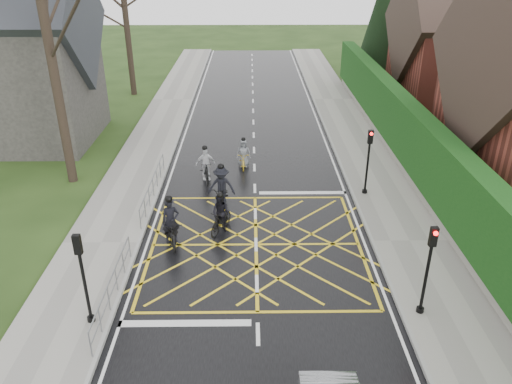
{
  "coord_description": "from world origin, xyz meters",
  "views": [
    {
      "loc": [
        -0.19,
        -16.5,
        10.47
      ],
      "look_at": [
        0.02,
        2.0,
        1.3
      ],
      "focal_mm": 35.0,
      "sensor_mm": 36.0,
      "label": 1
    }
  ],
  "objects_px": {
    "cyclist_back": "(221,217)",
    "cyclist_rear": "(171,228)",
    "cyclist_front": "(206,168)",
    "cyclist_lead": "(244,157)",
    "cyclist_mid": "(222,191)"
  },
  "relations": [
    {
      "from": "cyclist_rear",
      "to": "cyclist_back",
      "type": "relative_size",
      "value": 1.25
    },
    {
      "from": "cyclist_back",
      "to": "cyclist_rear",
      "type": "bearing_deg",
      "value": -130.77
    },
    {
      "from": "cyclist_back",
      "to": "cyclist_mid",
      "type": "xyz_separation_m",
      "value": [
        -0.08,
        2.19,
        0.09
      ]
    },
    {
      "from": "cyclist_back",
      "to": "cyclist_lead",
      "type": "height_order",
      "value": "cyclist_back"
    },
    {
      "from": "cyclist_rear",
      "to": "cyclist_lead",
      "type": "distance_m",
      "value": 7.94
    },
    {
      "from": "cyclist_mid",
      "to": "cyclist_lead",
      "type": "xyz_separation_m",
      "value": [
        0.92,
        4.38,
        -0.18
      ]
    },
    {
      "from": "cyclist_front",
      "to": "cyclist_lead",
      "type": "height_order",
      "value": "cyclist_front"
    },
    {
      "from": "cyclist_front",
      "to": "cyclist_mid",
      "type": "bearing_deg",
      "value": -84.43
    },
    {
      "from": "cyclist_back",
      "to": "cyclist_lead",
      "type": "relative_size",
      "value": 1.06
    },
    {
      "from": "cyclist_rear",
      "to": "cyclist_mid",
      "type": "relative_size",
      "value": 1.03
    },
    {
      "from": "cyclist_rear",
      "to": "cyclist_front",
      "type": "bearing_deg",
      "value": 64.49
    },
    {
      "from": "cyclist_rear",
      "to": "cyclist_mid",
      "type": "height_order",
      "value": "cyclist_rear"
    },
    {
      "from": "cyclist_rear",
      "to": "cyclist_back",
      "type": "xyz_separation_m",
      "value": [
        1.88,
        0.88,
        -0.01
      ]
    },
    {
      "from": "cyclist_mid",
      "to": "cyclist_lead",
      "type": "height_order",
      "value": "cyclist_mid"
    },
    {
      "from": "cyclist_back",
      "to": "cyclist_mid",
      "type": "relative_size",
      "value": 0.82
    }
  ]
}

